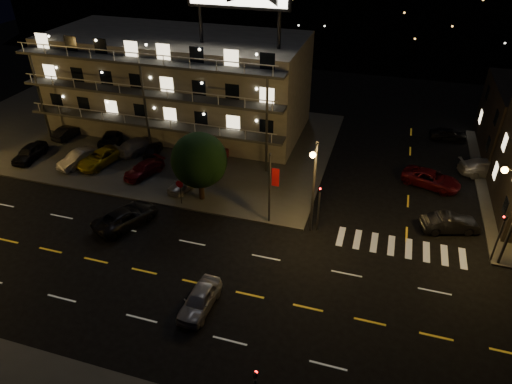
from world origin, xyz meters
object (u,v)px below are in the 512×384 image
(side_car_0, at_px, (450,223))
(road_car_west, at_px, (126,217))
(lot_car_7, at_px, (139,145))
(road_car_east, at_px, (200,299))
(tree, at_px, (199,162))
(lot_car_4, at_px, (184,182))
(lot_car_2, at_px, (100,158))

(side_car_0, distance_m, road_car_west, 26.20)
(lot_car_7, distance_m, road_car_east, 23.47)
(tree, relative_size, lot_car_7, 1.21)
(lot_car_4, bearing_deg, tree, -13.37)
(lot_car_4, distance_m, road_car_west, 6.71)
(lot_car_4, distance_m, lot_car_7, 9.33)
(road_car_east, bearing_deg, road_car_west, 146.87)
(lot_car_2, distance_m, side_car_0, 32.98)
(lot_car_4, bearing_deg, road_car_west, -96.94)
(lot_car_2, bearing_deg, side_car_0, 9.91)
(lot_car_7, height_order, road_car_west, lot_car_7)
(side_car_0, bearing_deg, road_car_east, 112.71)
(lot_car_4, bearing_deg, road_car_east, -48.18)
(tree, distance_m, lot_car_7, 12.05)
(tree, distance_m, road_car_west, 7.53)
(lot_car_7, xyz_separation_m, road_car_west, (5.27, -11.68, -0.14))
(side_car_0, xyz_separation_m, road_car_east, (-15.96, -13.50, -0.03))
(lot_car_4, distance_m, side_car_0, 22.97)
(lot_car_2, xyz_separation_m, road_car_east, (17.00, -14.73, -0.12))
(road_car_east, bearing_deg, lot_car_7, 130.97)
(tree, xyz_separation_m, road_car_east, (4.88, -11.90, -3.15))
(lot_car_4, bearing_deg, lot_car_2, -176.45)
(road_car_east, relative_size, road_car_west, 0.77)
(lot_car_2, distance_m, lot_car_4, 10.15)
(lot_car_7, xyz_separation_m, road_car_east, (14.61, -18.37, -0.18))
(lot_car_7, height_order, road_car_east, lot_car_7)
(side_car_0, relative_size, road_car_west, 0.83)
(tree, relative_size, lot_car_2, 1.26)
(lot_car_4, height_order, side_car_0, side_car_0)
(tree, height_order, lot_car_7, tree)
(lot_car_7, relative_size, road_car_east, 1.23)
(lot_car_4, relative_size, road_car_west, 0.69)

